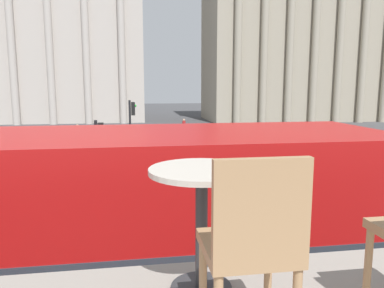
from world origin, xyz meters
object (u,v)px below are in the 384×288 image
Objects in this scene: cafe_chair_0 at (252,243)px; plaza_building_right at (296,48)px; traffic_light_near at (99,152)px; double_decker_bus at (12,257)px; plaza_building_left at (45,34)px; pedestrian_olive at (46,143)px; pedestrian_red at (184,126)px; cafe_dining_table at (202,202)px; pedestrian_black at (78,133)px; car_white at (196,153)px; traffic_light_mid at (132,126)px; car_silver at (172,145)px.

plaza_building_right is at bearing 67.60° from cafe_chair_0.
traffic_light_near is at bearing 99.89° from cafe_chair_0.
double_decker_bus is 0.41× the size of plaza_building_left.
plaza_building_right is at bearing 57.13° from double_decker_bus.
traffic_light_near is (0.46, 8.86, 0.01)m from double_decker_bus.
pedestrian_red is at bearing -138.03° from pedestrian_olive.
plaza_building_right reaches higher than pedestrian_red.
cafe_dining_table is 53.89m from plaza_building_right.
double_decker_bus reaches higher than pedestrian_olive.
cafe_chair_0 is 0.26× the size of traffic_light_near.
pedestrian_black is (-3.24, 17.13, -1.35)m from traffic_light_near.
cafe_dining_table reaches higher than car_white.
car_white is 10.35m from pedestrian_olive.
traffic_light_near is at bearing -75.75° from plaza_building_left.
double_decker_bus is 12.32× the size of cafe_chair_0.
pedestrian_olive is (-6.26, 24.14, -3.13)m from cafe_dining_table.
double_decker_bus is at bearing 63.12° from pedestrian_red.
plaza_building_right reaches higher than pedestrian_olive.
pedestrian_black is (-2.78, 26.00, -1.34)m from double_decker_bus.
traffic_light_near is 17.49m from pedestrian_black.
pedestrian_black is at bearing -144.46° from car_white.
cafe_chair_0 is 0.04× the size of plaza_building_right.
cafe_chair_0 is at bearing -15.11° from car_white.
cafe_dining_table is 30.03m from pedestrian_black.
pedestrian_red is at bearing -51.14° from plaza_building_left.
cafe_dining_table is 0.44× the size of pedestrian_black.
traffic_light_near is 9.52m from car_white.
traffic_light_mid is at bearing 93.69° from cafe_chair_0.
pedestrian_black is at bearing 9.63° from pedestrian_red.
car_white is at bearing 66.41° from car_silver.
traffic_light_near is at bearing 179.83° from pedestrian_black.
double_decker_bus is 21.13m from pedestrian_olive.
cafe_chair_0 is 0.23× the size of traffic_light_mid.
double_decker_bus is at bearing 35.83° from car_silver.
double_decker_bus is 2.80× the size of traffic_light_mid.
traffic_light_mid is (11.93, -36.34, -9.27)m from plaza_building_left.
cafe_chair_0 is 54.33m from plaza_building_right.
plaza_building_left reaches higher than traffic_light_near.
plaza_building_left reaches higher than cafe_dining_table.
traffic_light_near reaches higher than car_silver.
traffic_light_mid is 2.49× the size of pedestrian_red.
car_white is 2.62× the size of pedestrian_red.
plaza_building_right is 6.07× the size of car_silver.
pedestrian_olive is 1.02× the size of pedestrian_black.
car_silver is (2.07, 24.16, -3.38)m from cafe_chair_0.
double_decker_bus is 4.46m from cafe_dining_table.
pedestrian_red is (4.91, 15.44, -1.69)m from traffic_light_mid.
car_silver is 2.56× the size of pedestrian_black.
car_white is (15.75, -34.32, -11.17)m from plaza_building_left.
cafe_dining_table is at bearing 67.94° from pedestrian_red.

